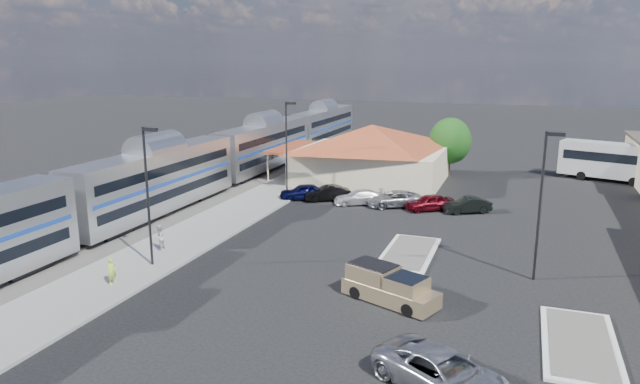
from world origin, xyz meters
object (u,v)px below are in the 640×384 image
(suv, at_px, (443,373))
(pickup_truck, at_px, (390,287))
(station_depot, at_px, (371,153))
(coach_bus, at_px, (625,161))

(suv, bearing_deg, pickup_truck, 55.90)
(pickup_truck, relative_size, suv, 0.96)
(station_depot, bearing_deg, coach_bus, 18.60)
(pickup_truck, distance_m, coach_bus, 42.19)
(coach_bus, bearing_deg, station_depot, 127.17)
(station_depot, xyz_separation_m, suv, (13.06, -37.89, -2.31))
(pickup_truck, bearing_deg, station_depot, 38.76)
(suv, bearing_deg, coach_bus, 13.87)
(suv, bearing_deg, station_depot, 48.06)
(station_depot, distance_m, suv, 40.14)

